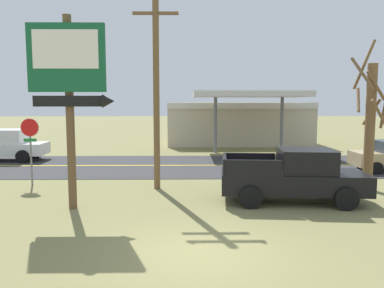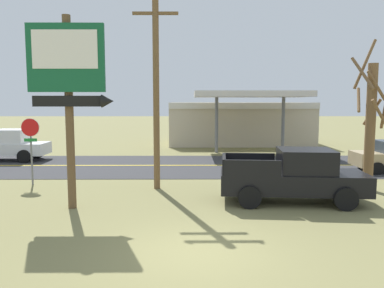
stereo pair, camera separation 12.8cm
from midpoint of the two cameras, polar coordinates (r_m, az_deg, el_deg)
ground_plane at (r=9.87m, az=0.66°, el=-15.60°), size 180.00×180.00×0.00m
road_asphalt at (r=22.46m, az=0.09°, el=-3.16°), size 140.00×8.00×0.02m
road_centre_line at (r=22.46m, az=0.09°, el=-3.13°), size 126.00×0.20×0.01m
motel_sign at (r=13.69m, az=-17.31°, el=9.01°), size 2.82×0.54×6.52m
stop_sign at (r=18.44m, az=-22.35°, el=0.63°), size 0.80×0.08×2.95m
utility_pole at (r=16.33m, az=-5.06°, el=9.40°), size 2.07×0.26×8.53m
bare_tree at (r=17.60m, az=24.85°, el=2.96°), size 1.60×1.51×6.26m
gas_station at (r=33.97m, az=7.11°, el=3.25°), size 12.00×11.50×4.40m
pickup_black_parked_on_lawn at (r=14.72m, az=15.00°, el=-4.59°), size 5.35×2.57×1.96m
pickup_white_on_road at (r=26.87m, az=-25.50°, el=-0.18°), size 5.20×2.24×1.96m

